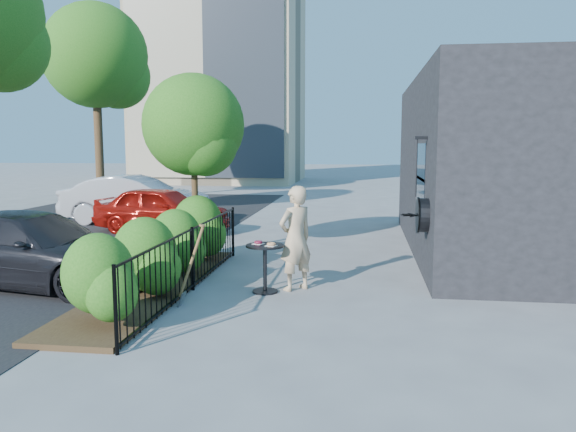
# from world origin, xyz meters

# --- Properties ---
(ground) EXTENTS (120.00, 120.00, 0.00)m
(ground) POSITION_xyz_m (0.00, 0.00, 0.00)
(ground) COLOR gray
(ground) RESTS_ON ground
(shop_building) EXTENTS (6.22, 9.00, 4.00)m
(shop_building) POSITION_xyz_m (5.50, 4.50, 2.00)
(shop_building) COLOR black
(shop_building) RESTS_ON ground
(fence) EXTENTS (0.05, 6.05, 1.10)m
(fence) POSITION_xyz_m (-1.50, 0.00, 0.56)
(fence) COLOR black
(fence) RESTS_ON ground
(planting_bed) EXTENTS (1.30, 6.00, 0.08)m
(planting_bed) POSITION_xyz_m (-2.20, 0.00, 0.04)
(planting_bed) COLOR #382616
(planting_bed) RESTS_ON ground
(shrubs) EXTENTS (1.10, 5.60, 1.24)m
(shrubs) POSITION_xyz_m (-2.10, 0.10, 0.70)
(shrubs) COLOR #226216
(shrubs) RESTS_ON ground
(patio_tree) EXTENTS (2.20, 2.20, 3.94)m
(patio_tree) POSITION_xyz_m (-2.24, 2.76, 2.76)
(patio_tree) COLOR #3F2B19
(patio_tree) RESTS_ON ground
(street) EXTENTS (9.00, 30.00, 0.01)m
(street) POSITION_xyz_m (-7.00, 3.00, 0.00)
(street) COLOR black
(street) RESTS_ON ground
(street_tree_far) EXTENTS (4.40, 4.40, 8.28)m
(street_tree_far) POSITION_xyz_m (-9.94, 13.96, 5.92)
(street_tree_far) COLOR #3F2B19
(street_tree_far) RESTS_ON ground
(cafe_table) EXTENTS (0.65, 0.65, 0.87)m
(cafe_table) POSITION_xyz_m (-0.25, 0.03, 0.56)
(cafe_table) COLOR black
(cafe_table) RESTS_ON ground
(woman) EXTENTS (0.77, 0.76, 1.79)m
(woman) POSITION_xyz_m (0.24, 0.27, 0.90)
(woman) COLOR tan
(woman) RESTS_ON ground
(shovel) EXTENTS (0.45, 0.17, 1.32)m
(shovel) POSITION_xyz_m (-1.25, -0.93, 0.58)
(shovel) COLOR brown
(shovel) RESTS_ON ground
(car_red) EXTENTS (4.02, 2.06, 1.31)m
(car_red) POSITION_xyz_m (-4.27, 6.05, 0.65)
(car_red) COLOR #A8150E
(car_red) RESTS_ON ground
(car_silver) EXTENTS (4.60, 1.72, 1.50)m
(car_silver) POSITION_xyz_m (-5.74, 7.75, 0.75)
(car_silver) COLOR #B1B0B5
(car_silver) RESTS_ON ground
(car_darkgrey) EXTENTS (4.69, 2.46, 1.30)m
(car_darkgrey) POSITION_xyz_m (-4.39, -0.04, 0.65)
(car_darkgrey) COLOR black
(car_darkgrey) RESTS_ON ground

